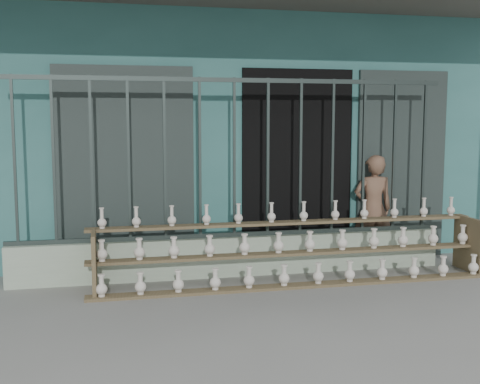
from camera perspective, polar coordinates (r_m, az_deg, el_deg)
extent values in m
plane|color=slate|center=(5.79, 2.18, -11.04)|extent=(60.00, 60.00, 0.00)
cube|color=#316865|center=(9.74, -4.22, 5.76)|extent=(7.00, 5.00, 3.20)
cube|color=black|center=(7.53, 5.35, 2.41)|extent=(1.40, 0.12, 2.40)
cube|color=#1F2A27|center=(7.14, -10.83, 2.07)|extent=(1.60, 0.08, 2.40)
cube|color=#1F2A27|center=(8.04, 14.99, 2.48)|extent=(1.20, 0.08, 2.40)
cube|color=#A0B399|center=(6.95, -0.54, -6.07)|extent=(5.00, 0.20, 0.45)
cube|color=#283330|center=(6.71, -20.60, 2.75)|extent=(0.03, 0.03, 1.80)
cube|color=#283330|center=(6.67, -17.26, 2.86)|extent=(0.03, 0.03, 1.80)
cube|color=#283330|center=(6.65, -13.90, 2.95)|extent=(0.03, 0.03, 1.80)
cube|color=#283330|center=(6.65, -10.52, 3.04)|extent=(0.03, 0.03, 1.80)
cube|color=#283330|center=(6.67, -7.15, 3.11)|extent=(0.03, 0.03, 1.80)
cube|color=#283330|center=(6.72, -3.82, 3.17)|extent=(0.03, 0.03, 1.80)
cube|color=#283330|center=(6.79, -0.55, 3.23)|extent=(0.03, 0.03, 1.80)
cube|color=#283330|center=(6.88, 2.65, 3.27)|extent=(0.03, 0.03, 1.80)
cube|color=#283330|center=(7.00, 5.75, 3.30)|extent=(0.03, 0.03, 1.80)
cube|color=#283330|center=(7.13, 8.75, 3.32)|extent=(0.03, 0.03, 1.80)
cube|color=#283330|center=(7.28, 11.63, 3.33)|extent=(0.03, 0.03, 1.80)
cube|color=#283330|center=(7.45, 14.39, 3.33)|extent=(0.03, 0.03, 1.80)
cube|color=#283330|center=(7.63, 17.02, 3.32)|extent=(0.03, 0.03, 1.80)
cube|color=#283330|center=(6.79, -0.56, 10.57)|extent=(5.00, 0.04, 0.05)
cube|color=#283330|center=(6.90, -0.54, -4.04)|extent=(5.00, 0.04, 0.05)
cube|color=brown|center=(6.55, 5.79, -8.82)|extent=(4.50, 0.18, 0.03)
cube|color=brown|center=(6.70, 5.15, -5.79)|extent=(4.50, 0.18, 0.03)
cube|color=brown|center=(6.88, 4.54, -2.92)|extent=(4.50, 0.18, 0.03)
cube|color=brown|center=(6.40, -13.65, -6.52)|extent=(0.04, 0.55, 0.64)
cube|color=brown|center=(7.62, 20.80, -4.64)|extent=(0.04, 0.55, 0.64)
imported|color=brown|center=(7.73, 12.49, -1.54)|extent=(0.53, 0.38, 1.35)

